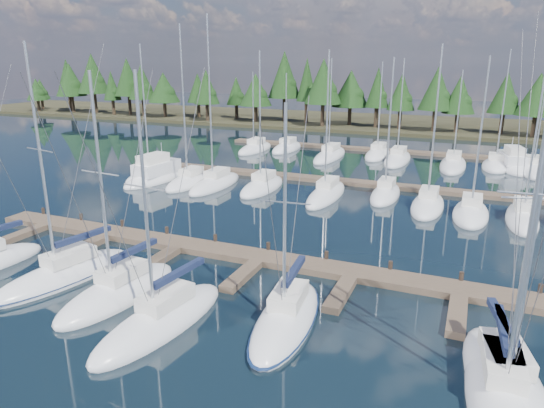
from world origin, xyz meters
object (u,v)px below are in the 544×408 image
at_px(front_sailboat_3, 162,320).
at_px(front_sailboat_6, 505,382).
at_px(front_sailboat_5, 501,393).
at_px(main_dock, 258,261).
at_px(motor_yacht_right, 512,165).
at_px(front_sailboat_1, 65,275).
at_px(front_sailboat_2, 119,292).
at_px(motor_yacht_left, 157,175).
at_px(front_sailboat_4, 286,319).

height_order(front_sailboat_3, front_sailboat_6, front_sailboat_6).
bearing_deg(front_sailboat_5, main_dock, 149.65).
distance_m(front_sailboat_5, motor_yacht_right, 45.49).
xyz_separation_m(front_sailboat_1, front_sailboat_5, (23.48, -1.67, 0.02)).
distance_m(front_sailboat_1, front_sailboat_3, 8.64).
xyz_separation_m(front_sailboat_5, front_sailboat_6, (0.17, 0.82, -0.01)).
bearing_deg(front_sailboat_5, front_sailboat_2, 176.58).
height_order(front_sailboat_1, front_sailboat_6, front_sailboat_6).
xyz_separation_m(front_sailboat_2, motor_yacht_right, (21.43, 44.29, 0.21)).
height_order(motor_yacht_left, motor_yacht_right, motor_yacht_left).
distance_m(front_sailboat_1, front_sailboat_4, 13.93).
xyz_separation_m(main_dock, motor_yacht_right, (16.21, 37.33, 0.29)).
distance_m(front_sailboat_1, motor_yacht_left, 24.58).
xyz_separation_m(front_sailboat_1, front_sailboat_6, (23.65, -0.86, 0.01)).
height_order(front_sailboat_4, motor_yacht_right, front_sailboat_4).
distance_m(front_sailboat_6, motor_yacht_left, 40.73).
xyz_separation_m(front_sailboat_6, motor_yacht_right, (2.21, 44.61, 0.20)).
relative_size(front_sailboat_1, front_sailboat_4, 1.23).
bearing_deg(front_sailboat_3, front_sailboat_1, 165.58).
height_order(front_sailboat_5, motor_yacht_left, front_sailboat_5).
bearing_deg(front_sailboat_6, front_sailboat_2, 179.03).
xyz_separation_m(front_sailboat_3, motor_yacht_left, (-18.01, 24.76, 0.24)).
xyz_separation_m(front_sailboat_4, motor_yacht_right, (11.93, 43.39, 0.22)).
xyz_separation_m(main_dock, front_sailboat_6, (14.00, -7.28, 0.09)).
bearing_deg(front_sailboat_5, front_sailboat_4, 167.94).
bearing_deg(front_sailboat_6, front_sailboat_3, -175.16).
relative_size(motor_yacht_left, motor_yacht_right, 1.05).
bearing_deg(motor_yacht_left, front_sailboat_6, -35.18).
distance_m(main_dock, front_sailboat_5, 16.02).
bearing_deg(main_dock, front_sailboat_6, -27.47).
bearing_deg(front_sailboat_3, front_sailboat_5, 1.82).
height_order(main_dock, front_sailboat_2, front_sailboat_2).
xyz_separation_m(front_sailboat_2, front_sailboat_4, (9.50, 0.90, -0.01)).
distance_m(main_dock, front_sailboat_3, 8.67).
height_order(front_sailboat_6, motor_yacht_right, front_sailboat_6).
bearing_deg(motor_yacht_left, front_sailboat_2, -58.70).
height_order(front_sailboat_1, front_sailboat_5, front_sailboat_5).
height_order(front_sailboat_5, motor_yacht_right, front_sailboat_5).
xyz_separation_m(front_sailboat_3, front_sailboat_4, (5.56, 2.52, -0.01)).
bearing_deg(front_sailboat_5, front_sailboat_1, 175.93).
height_order(front_sailboat_2, front_sailboat_3, front_sailboat_3).
distance_m(front_sailboat_3, motor_yacht_left, 30.62).
bearing_deg(front_sailboat_2, motor_yacht_left, 121.30).
distance_m(main_dock, front_sailboat_2, 8.70).
relative_size(front_sailboat_2, front_sailboat_4, 1.11).
distance_m(front_sailboat_6, motor_yacht_right, 44.67).
xyz_separation_m(front_sailboat_1, front_sailboat_3, (8.37, -2.15, -0.00)).
distance_m(front_sailboat_5, front_sailboat_6, 0.83).
height_order(front_sailboat_2, motor_yacht_left, front_sailboat_2).
bearing_deg(motor_yacht_left, front_sailboat_1, -66.90).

